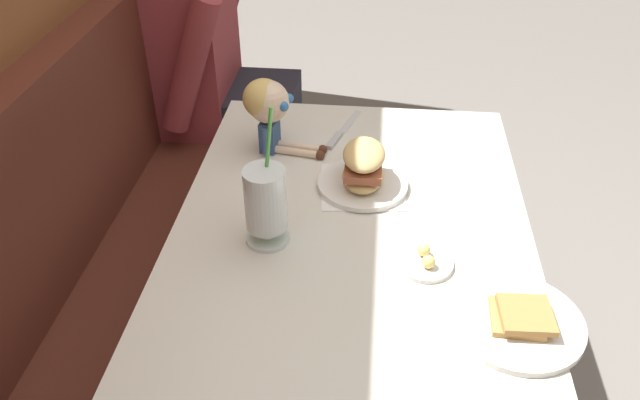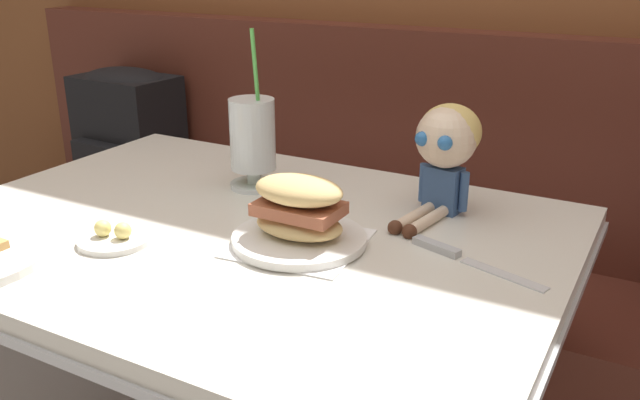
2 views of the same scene
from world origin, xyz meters
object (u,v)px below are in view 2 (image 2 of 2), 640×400
at_px(sandwich_plate, 299,218).
at_px(seated_doll, 446,143).
at_px(butter_knife, 454,254).
at_px(butter_saucer, 114,237).
at_px(backpack, 128,132).
at_px(milkshake_glass, 253,138).

xyz_separation_m(sandwich_plate, seated_doll, (0.15, 0.25, 0.08)).
height_order(sandwich_plate, butter_knife, sandwich_plate).
relative_size(butter_knife, seated_doll, 1.02).
xyz_separation_m(butter_saucer, butter_knife, (0.50, 0.22, -0.00)).
height_order(butter_saucer, backpack, backpack).
height_order(milkshake_glass, backpack, milkshake_glass).
distance_m(milkshake_glass, butter_knife, 0.48).
relative_size(milkshake_glass, seated_doll, 1.40).
distance_m(butter_knife, backpack, 1.34).
height_order(sandwich_plate, butter_saucer, sandwich_plate).
bearing_deg(backpack, butter_knife, -24.09).
xyz_separation_m(sandwich_plate, butter_knife, (0.24, 0.08, -0.04)).
bearing_deg(butter_knife, seated_doll, 114.79).
relative_size(butter_knife, backpack, 0.57).
relative_size(butter_saucer, seated_doll, 0.53).
distance_m(seated_doll, backpack, 1.21).
relative_size(milkshake_glass, butter_saucer, 2.63).
distance_m(butter_saucer, backpack, 1.05).
xyz_separation_m(milkshake_glass, seated_doll, (0.38, 0.06, 0.03)).
xyz_separation_m(milkshake_glass, butter_knife, (0.46, -0.12, -0.10)).
distance_m(milkshake_glass, sandwich_plate, 0.30).
bearing_deg(seated_doll, sandwich_plate, -121.37).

